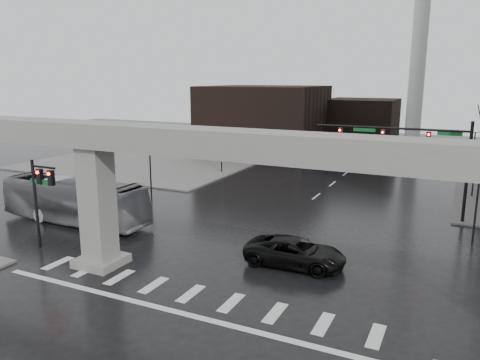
# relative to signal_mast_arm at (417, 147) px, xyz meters

# --- Properties ---
(ground) EXTENTS (160.00, 160.00, 0.00)m
(ground) POSITION_rel_signal_mast_arm_xyz_m (-8.99, -18.80, -5.83)
(ground) COLOR black
(ground) RESTS_ON ground
(sidewalk_nw) EXTENTS (28.00, 36.00, 0.15)m
(sidewalk_nw) POSITION_rel_signal_mast_arm_xyz_m (-34.99, 17.20, -5.75)
(sidewalk_nw) COLOR slate
(sidewalk_nw) RESTS_ON ground
(elevated_guideway) EXTENTS (48.00, 2.60, 8.70)m
(elevated_guideway) POSITION_rel_signal_mast_arm_xyz_m (-7.73, -18.80, 1.05)
(elevated_guideway) COLOR gray
(elevated_guideway) RESTS_ON ground
(building_far_left) EXTENTS (16.00, 14.00, 10.00)m
(building_far_left) POSITION_rel_signal_mast_arm_xyz_m (-22.99, 23.20, -0.83)
(building_far_left) COLOR black
(building_far_left) RESTS_ON ground
(building_far_mid) EXTENTS (10.00, 10.00, 8.00)m
(building_far_mid) POSITION_rel_signal_mast_arm_xyz_m (-10.99, 33.20, -1.83)
(building_far_mid) COLOR black
(building_far_mid) RESTS_ON ground
(smokestack) EXTENTS (3.60, 3.60, 30.00)m
(smokestack) POSITION_rel_signal_mast_arm_xyz_m (-2.99, 27.20, 7.52)
(smokestack) COLOR silver
(smokestack) RESTS_ON ground
(signal_mast_arm) EXTENTS (12.12, 0.43, 8.00)m
(signal_mast_arm) POSITION_rel_signal_mast_arm_xyz_m (0.00, 0.00, 0.00)
(signal_mast_arm) COLOR black
(signal_mast_arm) RESTS_ON ground
(signal_left_pole) EXTENTS (2.30, 0.30, 6.00)m
(signal_left_pole) POSITION_rel_signal_mast_arm_xyz_m (-21.24, -18.30, -1.76)
(signal_left_pole) COLOR black
(signal_left_pole) RESTS_ON ground
(lamp_right_0) EXTENTS (1.22, 0.32, 5.11)m
(lamp_right_0) POSITION_rel_signal_mast_arm_xyz_m (4.51, -4.80, -2.36)
(lamp_right_0) COLOR black
(lamp_right_0) RESTS_ON ground
(lamp_right_1) EXTENTS (1.22, 0.32, 5.11)m
(lamp_right_1) POSITION_rel_signal_mast_arm_xyz_m (4.51, 9.20, -2.36)
(lamp_right_1) COLOR black
(lamp_right_1) RESTS_ON ground
(lamp_right_2) EXTENTS (1.22, 0.32, 5.11)m
(lamp_right_2) POSITION_rel_signal_mast_arm_xyz_m (4.51, 23.20, -2.36)
(lamp_right_2) COLOR black
(lamp_right_2) RESTS_ON ground
(lamp_left_0) EXTENTS (1.22, 0.32, 5.11)m
(lamp_left_0) POSITION_rel_signal_mast_arm_xyz_m (-22.49, -4.80, -2.36)
(lamp_left_0) COLOR black
(lamp_left_0) RESTS_ON ground
(lamp_left_1) EXTENTS (1.22, 0.32, 5.11)m
(lamp_left_1) POSITION_rel_signal_mast_arm_xyz_m (-22.49, 9.20, -2.36)
(lamp_left_1) COLOR black
(lamp_left_1) RESTS_ON ground
(lamp_left_2) EXTENTS (1.22, 0.32, 5.11)m
(lamp_left_2) POSITION_rel_signal_mast_arm_xyz_m (-22.49, 23.20, -2.36)
(lamp_left_2) COLOR black
(lamp_left_2) RESTS_ON ground
(pickup_truck) EXTENTS (6.22, 3.05, 1.70)m
(pickup_truck) POSITION_rel_signal_mast_arm_xyz_m (-5.28, -13.79, -4.98)
(pickup_truck) COLOR black
(pickup_truck) RESTS_ON ground
(city_bus) EXTENTS (12.92, 3.24, 3.58)m
(city_bus) POSITION_rel_signal_mast_arm_xyz_m (-23.74, -13.05, -4.04)
(city_bus) COLOR #96959A
(city_bus) RESTS_ON ground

